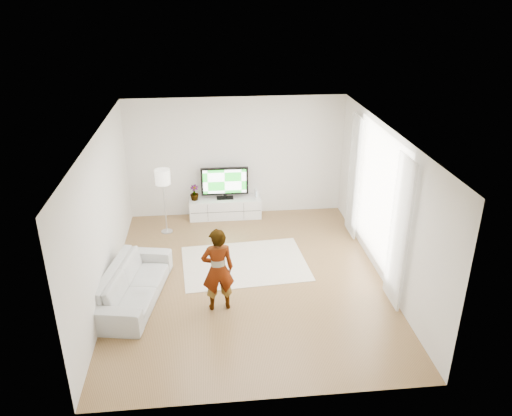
{
  "coord_description": "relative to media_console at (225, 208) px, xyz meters",
  "views": [
    {
      "loc": [
        -0.66,
        -7.97,
        5.07
      ],
      "look_at": [
        0.19,
        0.4,
        1.27
      ],
      "focal_mm": 35.0,
      "sensor_mm": 36.0,
      "label": 1
    }
  ],
  "objects": [
    {
      "name": "wall_left",
      "position": [
        -2.21,
        -2.76,
        1.17
      ],
      "size": [
        0.02,
        6.0,
        2.8
      ],
      "primitive_type": "cube",
      "color": "silver",
      "rests_on": "floor"
    },
    {
      "name": "player",
      "position": [
        -0.28,
        -3.64,
        0.52
      ],
      "size": [
        0.59,
        0.42,
        1.49
      ],
      "primitive_type": "imported",
      "rotation": [
        0.0,
        0.0,
        3.27
      ],
      "color": "#334772",
      "rests_on": "rug"
    },
    {
      "name": "ceiling",
      "position": [
        0.29,
        -2.76,
        2.57
      ],
      "size": [
        6.0,
        6.0,
        0.0
      ],
      "primitive_type": "plane",
      "color": "white",
      "rests_on": "wall_back"
    },
    {
      "name": "sofa",
      "position": [
        -1.74,
        -3.23,
        0.08
      ],
      "size": [
        1.23,
        2.28,
        0.63
      ],
      "primitive_type": "imported",
      "rotation": [
        0.0,
        0.0,
        1.39
      ],
      "color": "#B3B3AE",
      "rests_on": "floor"
    },
    {
      "name": "television",
      "position": [
        0.0,
        0.03,
        0.65
      ],
      "size": [
        1.09,
        0.21,
        0.76
      ],
      "color": "black",
      "rests_on": "media_console"
    },
    {
      "name": "potted_plant",
      "position": [
        -0.71,
        0.0,
        0.42
      ],
      "size": [
        0.22,
        0.22,
        0.36
      ],
      "primitive_type": "imported",
      "rotation": [
        0.0,
        0.0,
        -0.06
      ],
      "color": "#3F7238",
      "rests_on": "media_console"
    },
    {
      "name": "curtain_far",
      "position": [
        2.69,
        -1.16,
        1.12
      ],
      "size": [
        0.04,
        0.7,
        2.6
      ],
      "primitive_type": "cube",
      "color": "white",
      "rests_on": "floor"
    },
    {
      "name": "rug",
      "position": [
        0.27,
        -2.21,
        -0.23
      ],
      "size": [
        2.54,
        1.91,
        0.01
      ],
      "primitive_type": "cube",
      "rotation": [
        0.0,
        0.0,
        0.07
      ],
      "color": "beige",
      "rests_on": "floor"
    },
    {
      "name": "window",
      "position": [
        2.77,
        -2.46,
        1.22
      ],
      "size": [
        0.01,
        2.6,
        2.5
      ],
      "primitive_type": "cube",
      "color": "white",
      "rests_on": "wall_right"
    },
    {
      "name": "curtain_near",
      "position": [
        2.69,
        -3.76,
        1.12
      ],
      "size": [
        0.04,
        0.7,
        2.6
      ],
      "primitive_type": "cube",
      "color": "white",
      "rests_on": "floor"
    },
    {
      "name": "wall_back",
      "position": [
        0.29,
        0.24,
        1.17
      ],
      "size": [
        5.0,
        0.02,
        2.8
      ],
      "primitive_type": "cube",
      "color": "silver",
      "rests_on": "floor"
    },
    {
      "name": "wall_right",
      "position": [
        2.79,
        -2.76,
        1.17
      ],
      "size": [
        0.02,
        6.0,
        2.8
      ],
      "primitive_type": "cube",
      "color": "silver",
      "rests_on": "floor"
    },
    {
      "name": "media_console",
      "position": [
        0.0,
        0.0,
        0.0
      ],
      "size": [
        1.67,
        0.47,
        0.47
      ],
      "color": "white",
      "rests_on": "floor"
    },
    {
      "name": "floor_lamp",
      "position": [
        -1.34,
        -0.65,
        1.01
      ],
      "size": [
        0.33,
        0.33,
        1.47
      ],
      "color": "silver",
      "rests_on": "floor"
    },
    {
      "name": "wall_front",
      "position": [
        0.29,
        -5.76,
        1.17
      ],
      "size": [
        5.0,
        0.02,
        2.8
      ],
      "primitive_type": "cube",
      "color": "silver",
      "rests_on": "floor"
    },
    {
      "name": "floor",
      "position": [
        0.29,
        -2.76,
        -0.23
      ],
      "size": [
        6.0,
        6.0,
        0.0
      ],
      "primitive_type": "plane",
      "color": "olive",
      "rests_on": "ground"
    },
    {
      "name": "game_console",
      "position": [
        0.73,
        -0.0,
        0.34
      ],
      "size": [
        0.08,
        0.15,
        0.2
      ],
      "rotation": [
        0.0,
        0.0,
        0.22
      ],
      "color": "white",
      "rests_on": "media_console"
    }
  ]
}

